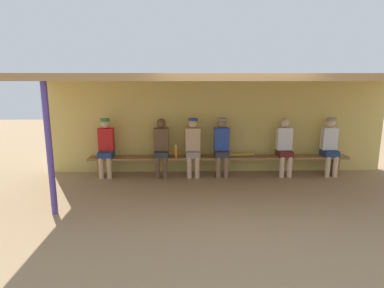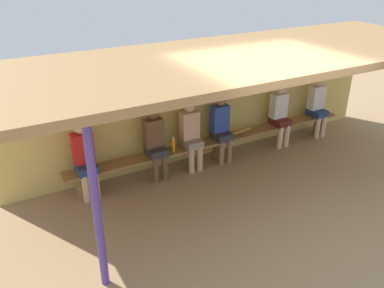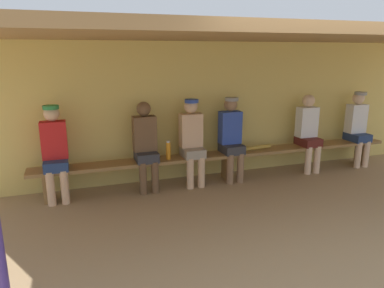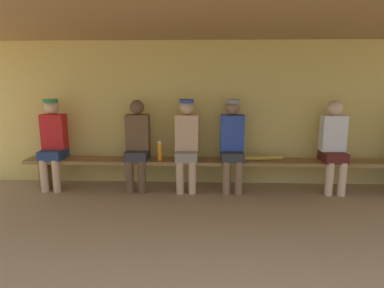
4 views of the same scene
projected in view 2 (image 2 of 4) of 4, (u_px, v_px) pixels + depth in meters
ground_plane at (266, 197)px, 6.79m from camera, size 24.00×24.00×0.00m
back_wall at (207, 101)px, 7.89m from camera, size 8.00×0.20×2.20m
dugout_roof at (250, 56)px, 6.36m from camera, size 8.00×2.80×0.12m
support_post at (97, 210)px, 4.57m from camera, size 0.10×0.10×2.20m
bench at (218, 142)px, 7.84m from camera, size 6.00×0.36×0.46m
player_rightmost at (280, 112)px, 8.36m from camera, size 0.34×0.42×1.34m
player_in_red at (84, 156)px, 6.56m from camera, size 0.34×0.42×1.34m
player_in_blue at (155, 141)px, 7.11m from camera, size 0.34×0.42×1.34m
player_shirtless_tan at (318, 103)px, 8.81m from camera, size 0.34×0.42×1.34m
player_middle at (221, 125)px, 7.72m from camera, size 0.34×0.42×1.34m
player_in_white at (191, 132)px, 7.43m from camera, size 0.34×0.42×1.34m
water_bottle_blue at (173, 144)px, 7.28m from camera, size 0.07×0.07×0.28m
baseball_bat at (236, 133)px, 7.98m from camera, size 0.78×0.16×0.07m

